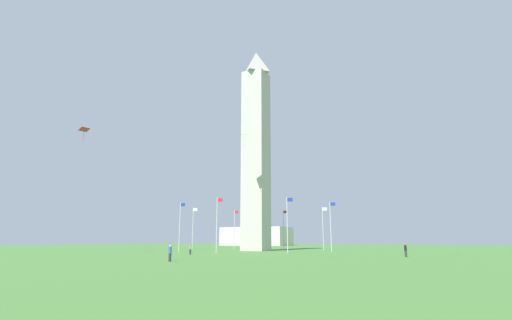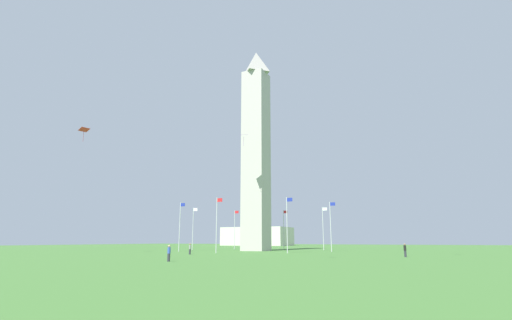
{
  "view_description": "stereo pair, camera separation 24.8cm",
  "coord_description": "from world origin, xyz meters",
  "px_view_note": "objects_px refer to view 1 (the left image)",
  "views": [
    {
      "loc": [
        34.44,
        -72.93,
        2.14
      ],
      "look_at": [
        0.0,
        0.0,
        19.08
      ],
      "focal_mm": 26.84,
      "sensor_mm": 36.0,
      "label": 1
    },
    {
      "loc": [
        34.67,
        -72.82,
        2.14
      ],
      "look_at": [
        0.0,
        0.0,
        19.08
      ],
      "focal_mm": 26.84,
      "sensor_mm": 36.0,
      "label": 2
    }
  ],
  "objects_px": {
    "flagpole_se": "(235,228)",
    "kite_purple_diamond": "(244,135)",
    "flagpole_n": "(331,224)",
    "person_gray_shirt": "(190,249)",
    "flagpole_e": "(284,228)",
    "person_blue_shirt": "(170,253)",
    "person_black_shirt": "(406,250)",
    "obelisk_monument": "(256,146)",
    "flagpole_s": "(193,227)",
    "flagpole_w": "(217,223)",
    "distant_building": "(257,236)",
    "kite_red_diamond": "(84,130)",
    "flagpole_ne": "(323,227)",
    "flagpole_sw": "(180,225)",
    "flagpole_nw": "(288,222)"
  },
  "relations": [
    {
      "from": "flagpole_e",
      "to": "person_gray_shirt",
      "type": "distance_m",
      "value": 38.61
    },
    {
      "from": "flagpole_n",
      "to": "flagpole_ne",
      "type": "height_order",
      "value": "same"
    },
    {
      "from": "person_blue_shirt",
      "to": "kite_purple_diamond",
      "type": "relative_size",
      "value": 0.69
    },
    {
      "from": "obelisk_monument",
      "to": "distant_building",
      "type": "height_order",
      "value": "obelisk_monument"
    },
    {
      "from": "flagpole_e",
      "to": "kite_purple_diamond",
      "type": "height_order",
      "value": "kite_purple_diamond"
    },
    {
      "from": "flagpole_w",
      "to": "flagpole_se",
      "type": "bearing_deg",
      "value": 112.5
    },
    {
      "from": "flagpole_ne",
      "to": "person_black_shirt",
      "type": "bearing_deg",
      "value": -57.27
    },
    {
      "from": "obelisk_monument",
      "to": "kite_red_diamond",
      "type": "xyz_separation_m",
      "value": [
        -17.85,
        -29.59,
        -1.89
      ]
    },
    {
      "from": "kite_purple_diamond",
      "to": "kite_red_diamond",
      "type": "height_order",
      "value": "kite_purple_diamond"
    },
    {
      "from": "kite_purple_diamond",
      "to": "distant_building",
      "type": "distance_m",
      "value": 91.55
    },
    {
      "from": "person_blue_shirt",
      "to": "flagpole_e",
      "type": "bearing_deg",
      "value": 24.51
    },
    {
      "from": "kite_red_diamond",
      "to": "person_black_shirt",
      "type": "bearing_deg",
      "value": 12.99
    },
    {
      "from": "flagpole_se",
      "to": "person_blue_shirt",
      "type": "distance_m",
      "value": 55.31
    },
    {
      "from": "flagpole_ne",
      "to": "kite_purple_diamond",
      "type": "xyz_separation_m",
      "value": [
        -9.59,
        -20.09,
        17.09
      ]
    },
    {
      "from": "flagpole_e",
      "to": "kite_red_diamond",
      "type": "distance_m",
      "value": 51.05
    },
    {
      "from": "flagpole_nw",
      "to": "distant_building",
      "type": "height_order",
      "value": "flagpole_nw"
    },
    {
      "from": "flagpole_n",
      "to": "flagpole_s",
      "type": "height_order",
      "value": "same"
    },
    {
      "from": "person_gray_shirt",
      "to": "kite_red_diamond",
      "type": "relative_size",
      "value": 0.75
    },
    {
      "from": "flagpole_ne",
      "to": "flagpole_sw",
      "type": "height_order",
      "value": "same"
    },
    {
      "from": "person_blue_shirt",
      "to": "kite_purple_diamond",
      "type": "bearing_deg",
      "value": 28.86
    },
    {
      "from": "flagpole_s",
      "to": "person_gray_shirt",
      "type": "bearing_deg",
      "value": -56.11
    },
    {
      "from": "flagpole_n",
      "to": "distant_building",
      "type": "distance_m",
      "value": 88.72
    },
    {
      "from": "flagpole_s",
      "to": "person_black_shirt",
      "type": "bearing_deg",
      "value": -21.92
    },
    {
      "from": "flagpole_n",
      "to": "flagpole_ne",
      "type": "distance_m",
      "value": 12.07
    },
    {
      "from": "flagpole_e",
      "to": "flagpole_nw",
      "type": "bearing_deg",
      "value": -67.5
    },
    {
      "from": "person_black_shirt",
      "to": "person_blue_shirt",
      "type": "height_order",
      "value": "person_black_shirt"
    },
    {
      "from": "flagpole_nw",
      "to": "flagpole_se",
      "type": "bearing_deg",
      "value": 135.0
    },
    {
      "from": "flagpole_s",
      "to": "person_gray_shirt",
      "type": "relative_size",
      "value": 5.62
    },
    {
      "from": "kite_purple_diamond",
      "to": "distant_building",
      "type": "height_order",
      "value": "kite_purple_diamond"
    },
    {
      "from": "flagpole_e",
      "to": "person_black_shirt",
      "type": "bearing_deg",
      "value": -48.6
    },
    {
      "from": "flagpole_n",
      "to": "person_gray_shirt",
      "type": "relative_size",
      "value": 5.62
    },
    {
      "from": "flagpole_se",
      "to": "kite_purple_diamond",
      "type": "xyz_separation_m",
      "value": [
        12.71,
        -20.09,
        17.09
      ]
    },
    {
      "from": "obelisk_monument",
      "to": "person_blue_shirt",
      "type": "relative_size",
      "value": 26.53
    },
    {
      "from": "flagpole_ne",
      "to": "distant_building",
      "type": "xyz_separation_m",
      "value": [
        -45.43,
        62.09,
        -1.43
      ]
    },
    {
      "from": "obelisk_monument",
      "to": "flagpole_nw",
      "type": "height_order",
      "value": "obelisk_monument"
    },
    {
      "from": "kite_red_diamond",
      "to": "distant_building",
      "type": "relative_size",
      "value": 0.08
    },
    {
      "from": "person_gray_shirt",
      "to": "kite_purple_diamond",
      "type": "bearing_deg",
      "value": -16.95
    },
    {
      "from": "flagpole_n",
      "to": "flagpole_w",
      "type": "distance_m",
      "value": 22.3
    },
    {
      "from": "flagpole_e",
      "to": "person_black_shirt",
      "type": "relative_size",
      "value": 5.47
    },
    {
      "from": "flagpole_s",
      "to": "flagpole_e",
      "type": "bearing_deg",
      "value": 45.0
    },
    {
      "from": "flagpole_se",
      "to": "flagpole_s",
      "type": "height_order",
      "value": "same"
    },
    {
      "from": "flagpole_ne",
      "to": "person_gray_shirt",
      "type": "bearing_deg",
      "value": -109.17
    },
    {
      "from": "person_blue_shirt",
      "to": "flagpole_n",
      "type": "bearing_deg",
      "value": 5.84
    },
    {
      "from": "flagpole_n",
      "to": "person_blue_shirt",
      "type": "relative_size",
      "value": 5.64
    },
    {
      "from": "flagpole_e",
      "to": "flagpole_sw",
      "type": "bearing_deg",
      "value": -112.5
    },
    {
      "from": "obelisk_monument",
      "to": "flagpole_e",
      "type": "relative_size",
      "value": 4.71
    },
    {
      "from": "person_blue_shirt",
      "to": "person_gray_shirt",
      "type": "bearing_deg",
      "value": 44.2
    },
    {
      "from": "flagpole_se",
      "to": "flagpole_nw",
      "type": "height_order",
      "value": "same"
    },
    {
      "from": "flagpole_n",
      "to": "person_gray_shirt",
      "type": "xyz_separation_m",
      "value": [
        -16.35,
        -22.6,
        -4.27
      ]
    },
    {
      "from": "flagpole_w",
      "to": "kite_purple_diamond",
      "type": "xyz_separation_m",
      "value": [
        1.56,
        6.83,
        17.09
      ]
    }
  ]
}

